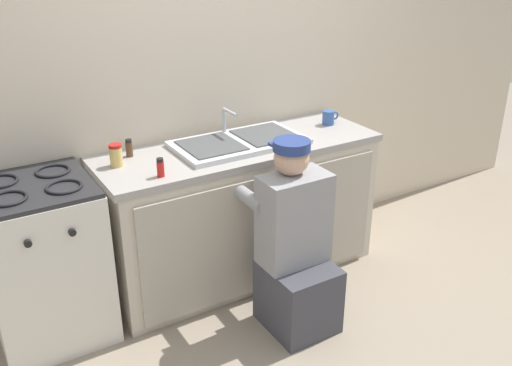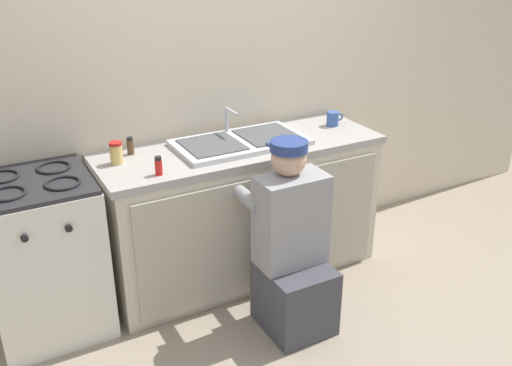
% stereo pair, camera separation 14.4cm
% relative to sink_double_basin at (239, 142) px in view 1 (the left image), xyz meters
% --- Properties ---
extents(ground_plane, '(12.00, 12.00, 0.00)m').
position_rel_sink_double_basin_xyz_m(ground_plane, '(0.00, -0.30, -0.92)').
color(ground_plane, gray).
extents(back_wall, '(6.00, 0.10, 2.50)m').
position_rel_sink_double_basin_xyz_m(back_wall, '(0.00, 0.35, 0.33)').
color(back_wall, beige).
rests_on(back_wall, ground_plane).
extents(counter_cabinet, '(1.74, 0.62, 0.85)m').
position_rel_sink_double_basin_xyz_m(counter_cabinet, '(0.00, -0.01, -0.49)').
color(counter_cabinet, beige).
rests_on(counter_cabinet, ground_plane).
extents(countertop, '(1.78, 0.62, 0.04)m').
position_rel_sink_double_basin_xyz_m(countertop, '(0.00, -0.00, -0.04)').
color(countertop, '#9E9993').
rests_on(countertop, counter_cabinet).
extents(sink_double_basin, '(0.80, 0.44, 0.19)m').
position_rel_sink_double_basin_xyz_m(sink_double_basin, '(0.00, 0.00, 0.00)').
color(sink_double_basin, silver).
rests_on(sink_double_basin, countertop).
extents(stove_range, '(0.59, 0.62, 0.93)m').
position_rel_sink_double_basin_xyz_m(stove_range, '(-1.22, -0.00, -0.46)').
color(stove_range, silver).
rests_on(stove_range, ground_plane).
extents(plumber_person, '(0.42, 0.61, 1.10)m').
position_rel_sink_double_basin_xyz_m(plumber_person, '(-0.01, -0.64, -0.46)').
color(plumber_person, '#3F3F47').
rests_on(plumber_person, ground_plane).
extents(coffee_mug, '(0.13, 0.08, 0.09)m').
position_rel_sink_double_basin_xyz_m(coffee_mug, '(0.72, 0.03, 0.03)').
color(coffee_mug, '#335699').
rests_on(coffee_mug, countertop).
extents(spice_bottle_pepper, '(0.04, 0.04, 0.10)m').
position_rel_sink_double_basin_xyz_m(spice_bottle_pepper, '(-0.64, 0.16, 0.03)').
color(spice_bottle_pepper, '#513823').
rests_on(spice_bottle_pepper, countertop).
extents(spice_bottle_red, '(0.04, 0.04, 0.10)m').
position_rel_sink_double_basin_xyz_m(spice_bottle_red, '(-0.60, -0.21, 0.03)').
color(spice_bottle_red, red).
rests_on(spice_bottle_red, countertop).
extents(condiment_jar, '(0.07, 0.07, 0.13)m').
position_rel_sink_double_basin_xyz_m(condiment_jar, '(-0.75, 0.06, 0.05)').
color(condiment_jar, '#DBB760').
rests_on(condiment_jar, countertop).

